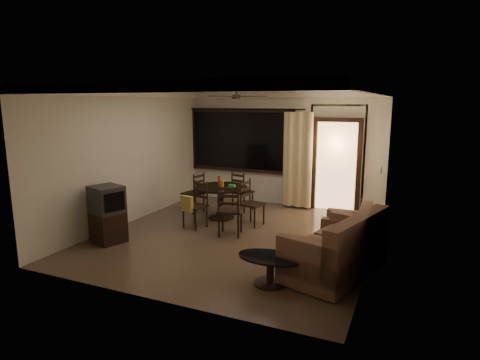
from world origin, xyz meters
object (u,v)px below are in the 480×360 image
at_px(dining_chair_east, 252,212).
at_px(tv_cabinet, 108,214).
at_px(dining_chair_south, 195,213).
at_px(dining_chair_north, 242,199).
at_px(sofa, 339,251).
at_px(coffee_table, 270,266).
at_px(side_chair, 230,220).
at_px(dining_table, 221,193).
at_px(dining_chair_west, 194,200).
at_px(armchair, 350,232).

xyz_separation_m(dining_chair_east, tv_cabinet, (-2.04, -2.03, 0.25)).
height_order(dining_chair_south, dining_chair_north, same).
bearing_deg(dining_chair_east, sofa, -117.35).
height_order(sofa, coffee_table, sofa).
xyz_separation_m(coffee_table, side_chair, (-1.43, 1.72, 0.03)).
height_order(dining_chair_north, side_chair, side_chair).
distance_m(sofa, coffee_table, 1.09).
bearing_deg(sofa, dining_table, 162.13).
bearing_deg(side_chair, dining_chair_west, -52.96).
relative_size(dining_chair_north, coffee_table, 1.00).
height_order(dining_table, tv_cabinet, tv_cabinet).
bearing_deg(dining_chair_west, dining_chair_east, 90.00).
distance_m(dining_chair_west, dining_chair_south, 1.20).
height_order(tv_cabinet, coffee_table, tv_cabinet).
distance_m(tv_cabinet, side_chair, 2.28).
xyz_separation_m(dining_chair_south, tv_cabinet, (-1.03, -1.39, 0.22)).
bearing_deg(dining_chair_north, armchair, 162.41).
distance_m(dining_chair_west, coffee_table, 4.11).
distance_m(tv_cabinet, coffee_table, 3.38).
bearing_deg(dining_chair_north, coffee_table, 132.15).
height_order(tv_cabinet, side_chair, tv_cabinet).
relative_size(dining_chair_south, dining_chair_north, 1.00).
xyz_separation_m(dining_chair_west, side_chair, (1.49, -1.17, 0.03)).
height_order(dining_chair_west, dining_chair_north, same).
height_order(coffee_table, side_chair, side_chair).
xyz_separation_m(sofa, coffee_table, (-0.83, -0.70, -0.10)).
bearing_deg(sofa, dining_chair_west, 166.15).
relative_size(dining_table, side_chair, 1.11).
bearing_deg(armchair, side_chair, -179.48).
bearing_deg(side_chair, armchair, 168.20).
distance_m(dining_chair_west, sofa, 4.34).
distance_m(dining_chair_west, dining_chair_north, 1.15).
relative_size(coffee_table, side_chair, 0.91).
bearing_deg(side_chair, coffee_table, 114.90).
bearing_deg(dining_chair_south, coffee_table, -25.94).
bearing_deg(tv_cabinet, armchair, 36.99).
bearing_deg(dining_chair_north, dining_chair_south, 90.00).
height_order(tv_cabinet, armchair, tv_cabinet).
xyz_separation_m(dining_chair_east, armchair, (2.11, -0.67, 0.05)).
xyz_separation_m(dining_chair_west, tv_cabinet, (-0.41, -2.41, 0.25)).
height_order(dining_chair_north, armchair, dining_chair_north).
relative_size(dining_chair_south, tv_cabinet, 0.90).
bearing_deg(tv_cabinet, coffee_table, 10.70).
relative_size(dining_chair_south, armchair, 1.15).
bearing_deg(coffee_table, dining_chair_west, 135.40).
xyz_separation_m(dining_chair_north, coffee_table, (1.93, -3.46, -0.01)).
bearing_deg(dining_chair_east, tv_cabinet, 147.89).
bearing_deg(armchair, sofa, -91.84).
bearing_deg(sofa, dining_chair_north, 151.32).
bearing_deg(coffee_table, armchair, 66.16).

